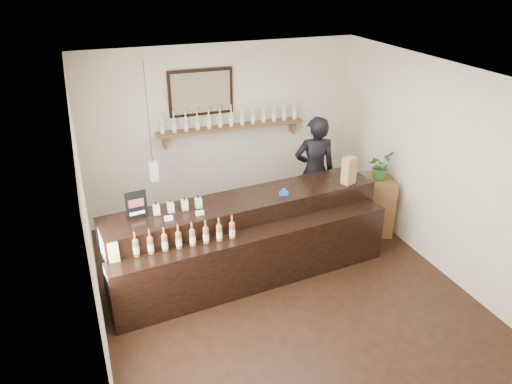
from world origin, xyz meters
name	(u,v)px	position (x,y,z in m)	size (l,w,h in m)	color
ground	(282,289)	(0.00, 0.00, 0.00)	(5.00, 5.00, 0.00)	black
room_shell	(285,170)	(0.00, 0.00, 1.70)	(5.00, 5.00, 5.00)	beige
back_wall_decor	(216,113)	(-0.14, 2.37, 1.75)	(2.66, 0.96, 1.69)	brown
counter	(248,240)	(-0.27, 0.56, 0.50)	(3.85, 1.38, 1.24)	black
promo_sign	(136,205)	(-1.68, 0.63, 1.24)	(0.26, 0.05, 0.36)	black
paper_bag	(349,171)	(1.27, 0.65, 1.26)	(0.21, 0.18, 0.39)	#9C794B
tape_dispenser	(284,193)	(0.26, 0.61, 1.10)	(0.12, 0.06, 0.10)	blue
side_cabinet	(376,205)	(2.00, 0.96, 0.45)	(0.61, 0.72, 0.89)	brown
potted_plant	(380,166)	(2.00, 0.96, 1.10)	(0.38, 0.33, 0.42)	#366428
shopkeeper	(315,164)	(1.20, 1.55, 1.02)	(0.74, 0.49, 2.03)	black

